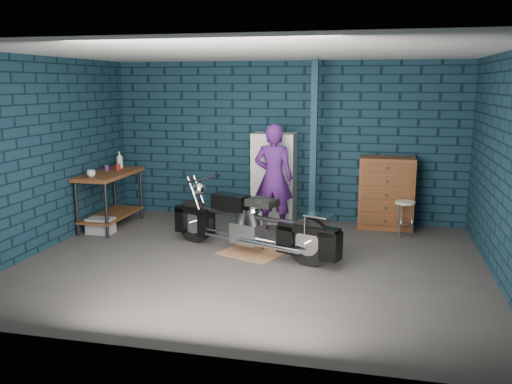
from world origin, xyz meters
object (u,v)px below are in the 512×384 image
at_px(storage_bin, 101,226).
at_px(workbench, 111,200).
at_px(tool_chest, 386,193).
at_px(shop_stool, 404,219).
at_px(motorcycle, 251,219).
at_px(person, 274,178).
at_px(locker, 274,178).

bearing_deg(storage_bin, workbench, 92.81).
xyz_separation_m(tool_chest, shop_stool, (0.28, -0.48, -0.30)).
distance_m(motorcycle, tool_chest, 2.58).
distance_m(workbench, storage_bin, 0.53).
distance_m(motorcycle, person, 1.32).
distance_m(storage_bin, tool_chest, 4.60).
bearing_deg(workbench, locker, 20.32).
distance_m(person, tool_chest, 1.86).
xyz_separation_m(person, tool_chest, (1.76, 0.56, -0.27)).
bearing_deg(motorcycle, storage_bin, -169.44).
relative_size(workbench, shop_stool, 2.50).
bearing_deg(tool_chest, workbench, -167.92).
bearing_deg(storage_bin, shop_stool, 10.60).
relative_size(person, tool_chest, 1.47).
bearing_deg(motorcycle, locker, 112.37).
bearing_deg(person, storage_bin, 18.45).
xyz_separation_m(motorcycle, storage_bin, (-2.56, 0.48, -0.38)).
relative_size(person, locker, 1.13).
height_order(person, storage_bin, person).
relative_size(motorcycle, person, 1.33).
distance_m(locker, shop_stool, 2.24).
relative_size(person, shop_stool, 3.06).
bearing_deg(motorcycle, tool_chest, 66.32).
relative_size(motorcycle, locker, 1.50).
height_order(motorcycle, person, person).
relative_size(person, storage_bin, 4.34).
relative_size(storage_bin, tool_chest, 0.34).
bearing_deg(storage_bin, motorcycle, -10.60).
bearing_deg(person, workbench, 9.91).
bearing_deg(workbench, person, 8.25).
bearing_deg(shop_stool, tool_chest, 120.19).
height_order(locker, shop_stool, locker).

